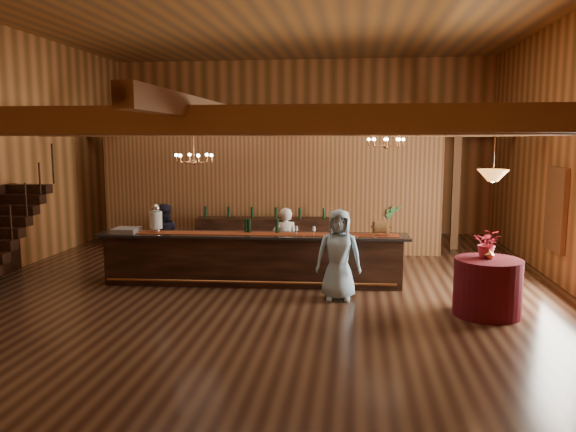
# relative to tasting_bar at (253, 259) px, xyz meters

# --- Properties ---
(floor) EXTENTS (14.00, 14.00, 0.00)m
(floor) POSITION_rel_tasting_bar_xyz_m (0.30, -0.07, -0.54)
(floor) COLOR #533623
(floor) RESTS_ON ground
(ceiling) EXTENTS (14.00, 14.00, 0.00)m
(ceiling) POSITION_rel_tasting_bar_xyz_m (0.30, -0.07, 4.96)
(ceiling) COLOR #A2672E
(ceiling) RESTS_ON wall_back
(wall_back) EXTENTS (12.00, 0.10, 5.50)m
(wall_back) POSITION_rel_tasting_bar_xyz_m (0.30, 6.93, 2.21)
(wall_back) COLOR #C3773E
(wall_back) RESTS_ON floor
(wall_front) EXTENTS (12.00, 0.10, 5.50)m
(wall_front) POSITION_rel_tasting_bar_xyz_m (0.30, -7.07, 2.21)
(wall_front) COLOR #C3773E
(wall_front) RESTS_ON floor
(beam_grid) EXTENTS (11.90, 13.90, 0.39)m
(beam_grid) POSITION_rel_tasting_bar_xyz_m (0.30, 0.44, 2.70)
(beam_grid) COLOR brown
(beam_grid) RESTS_ON wall_left
(support_posts) EXTENTS (9.20, 10.20, 3.20)m
(support_posts) POSITION_rel_tasting_bar_xyz_m (0.30, -0.57, 1.06)
(support_posts) COLOR brown
(support_posts) RESTS_ON floor
(partition_wall) EXTENTS (9.00, 0.18, 3.10)m
(partition_wall) POSITION_rel_tasting_bar_xyz_m (-0.20, 3.43, 1.01)
(partition_wall) COLOR brown
(partition_wall) RESTS_ON floor
(window_right_back) EXTENTS (0.12, 1.05, 1.75)m
(window_right_back) POSITION_rel_tasting_bar_xyz_m (6.25, 0.93, 1.01)
(window_right_back) COLOR white
(window_right_back) RESTS_ON wall_right
(backroom_boxes) EXTENTS (4.10, 0.60, 1.10)m
(backroom_boxes) POSITION_rel_tasting_bar_xyz_m (0.01, 5.43, -0.01)
(backroom_boxes) COLOR #381D11
(backroom_boxes) RESTS_ON floor
(tasting_bar) EXTENTS (6.41, 1.10, 1.08)m
(tasting_bar) POSITION_rel_tasting_bar_xyz_m (0.00, 0.00, 0.00)
(tasting_bar) COLOR #381D11
(tasting_bar) RESTS_ON floor
(beverage_dispenser) EXTENTS (0.26, 0.26, 0.60)m
(beverage_dispenser) POSITION_rel_tasting_bar_xyz_m (-2.04, -0.04, 0.81)
(beverage_dispenser) COLOR silver
(beverage_dispenser) RESTS_ON tasting_bar
(glass_rack_tray) EXTENTS (0.50, 0.50, 0.10)m
(glass_rack_tray) POSITION_rel_tasting_bar_xyz_m (-2.64, -0.17, 0.57)
(glass_rack_tray) COLOR gray
(glass_rack_tray) RESTS_ON tasting_bar
(raffle_drum) EXTENTS (0.34, 0.24, 0.30)m
(raffle_drum) POSITION_rel_tasting_bar_xyz_m (2.61, 0.07, 0.70)
(raffle_drum) COLOR olive
(raffle_drum) RESTS_ON tasting_bar
(bar_bottle_0) EXTENTS (0.07, 0.07, 0.30)m
(bar_bottle_0) POSITION_rel_tasting_bar_xyz_m (-0.16, 0.12, 0.67)
(bar_bottle_0) COLOR black
(bar_bottle_0) RESTS_ON tasting_bar
(bar_bottle_1) EXTENTS (0.07, 0.07, 0.30)m
(bar_bottle_1) POSITION_rel_tasting_bar_xyz_m (-0.09, 0.12, 0.67)
(bar_bottle_1) COLOR black
(bar_bottle_1) RESTS_ON tasting_bar
(bar_bottle_2) EXTENTS (0.07, 0.07, 0.30)m
(bar_bottle_2) POSITION_rel_tasting_bar_xyz_m (0.49, 0.14, 0.67)
(bar_bottle_2) COLOR black
(bar_bottle_2) RESTS_ON tasting_bar
(backbar_shelf) EXTENTS (3.52, 0.84, 0.98)m
(backbar_shelf) POSITION_rel_tasting_bar_xyz_m (-0.24, 2.92, -0.05)
(backbar_shelf) COLOR #381D11
(backbar_shelf) RESTS_ON floor
(round_table) EXTENTS (1.13, 1.13, 0.98)m
(round_table) POSITION_rel_tasting_bar_xyz_m (4.36, -1.55, -0.05)
(round_table) COLOR #550D11
(round_table) RESTS_ON floor
(chandelier_left) EXTENTS (0.80, 0.80, 0.74)m
(chandelier_left) POSITION_rel_tasting_bar_xyz_m (-1.29, 0.29, 2.07)
(chandelier_left) COLOR #B3723F
(chandelier_left) RESTS_ON beam_grid
(chandelier_right) EXTENTS (0.80, 0.80, 0.42)m
(chandelier_right) POSITION_rel_tasting_bar_xyz_m (2.75, 1.55, 2.40)
(chandelier_right) COLOR #B3723F
(chandelier_right) RESTS_ON beam_grid
(pendant_lamp) EXTENTS (0.52, 0.52, 0.90)m
(pendant_lamp) POSITION_rel_tasting_bar_xyz_m (4.36, -1.55, 1.86)
(pendant_lamp) COLOR #B3723F
(pendant_lamp) RESTS_ON beam_grid
(bartender) EXTENTS (0.64, 0.50, 1.54)m
(bartender) POSITION_rel_tasting_bar_xyz_m (0.59, 0.65, 0.23)
(bartender) COLOR white
(bartender) RESTS_ON floor
(staff_second) EXTENTS (0.83, 0.69, 1.56)m
(staff_second) POSITION_rel_tasting_bar_xyz_m (-2.19, 0.84, 0.24)
(staff_second) COLOR black
(staff_second) RESTS_ON floor
(guest) EXTENTS (0.85, 0.56, 1.72)m
(guest) POSITION_rel_tasting_bar_xyz_m (1.80, -0.92, 0.32)
(guest) COLOR #96C3E2
(guest) RESTS_ON floor
(floor_plant) EXTENTS (0.82, 0.71, 1.28)m
(floor_plant) POSITION_rel_tasting_bar_xyz_m (3.04, 3.53, 0.10)
(floor_plant) COLOR #396D34
(floor_plant) RESTS_ON floor
(table_flowers) EXTENTS (0.56, 0.53, 0.51)m
(table_flowers) POSITION_rel_tasting_bar_xyz_m (4.36, -1.42, 0.69)
(table_flowers) COLOR #D73452
(table_flowers) RESTS_ON round_table
(table_vase) EXTENTS (0.16, 0.16, 0.28)m
(table_vase) POSITION_rel_tasting_bar_xyz_m (4.36, -1.54, 0.58)
(table_vase) COLOR #B3723F
(table_vase) RESTS_ON round_table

